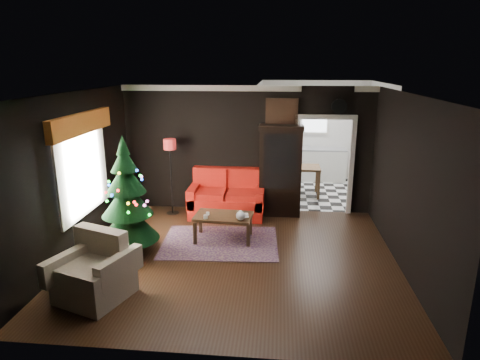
# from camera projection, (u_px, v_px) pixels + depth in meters

# --- Properties ---
(floor) EXTENTS (5.50, 5.50, 0.00)m
(floor) POSITION_uv_depth(u_px,v_px,m) (235.00, 258.00, 7.17)
(floor) COLOR black
(floor) RESTS_ON ground
(ceiling) EXTENTS (5.50, 5.50, 0.00)m
(ceiling) POSITION_uv_depth(u_px,v_px,m) (234.00, 94.00, 6.41)
(ceiling) COLOR white
(ceiling) RESTS_ON ground
(wall_back) EXTENTS (5.50, 0.00, 5.50)m
(wall_back) POSITION_uv_depth(u_px,v_px,m) (247.00, 150.00, 9.18)
(wall_back) COLOR black
(wall_back) RESTS_ON ground
(wall_front) EXTENTS (5.50, 0.00, 5.50)m
(wall_front) POSITION_uv_depth(u_px,v_px,m) (209.00, 244.00, 4.39)
(wall_front) COLOR black
(wall_front) RESTS_ON ground
(wall_left) EXTENTS (0.00, 5.50, 5.50)m
(wall_left) POSITION_uv_depth(u_px,v_px,m) (75.00, 176.00, 7.04)
(wall_left) COLOR black
(wall_left) RESTS_ON ground
(wall_right) EXTENTS (0.00, 5.50, 5.50)m
(wall_right) POSITION_uv_depth(u_px,v_px,m) (407.00, 185.00, 6.54)
(wall_right) COLOR black
(wall_right) RESTS_ON ground
(doorway) EXTENTS (1.10, 0.10, 2.10)m
(doorway) POSITION_uv_depth(u_px,v_px,m) (323.00, 167.00, 9.12)
(doorway) COLOR silver
(doorway) RESTS_ON ground
(left_window) EXTENTS (0.05, 1.60, 1.40)m
(left_window) POSITION_uv_depth(u_px,v_px,m) (82.00, 170.00, 7.22)
(left_window) COLOR white
(left_window) RESTS_ON wall_left
(valance) EXTENTS (0.12, 2.10, 0.35)m
(valance) POSITION_uv_depth(u_px,v_px,m) (82.00, 124.00, 6.99)
(valance) COLOR #924A17
(valance) RESTS_ON wall_left
(kitchen_floor) EXTENTS (3.00, 3.00, 0.00)m
(kitchen_floor) POSITION_uv_depth(u_px,v_px,m) (316.00, 192.00, 10.84)
(kitchen_floor) COLOR white
(kitchen_floor) RESTS_ON ground
(kitchen_window) EXTENTS (0.70, 0.06, 0.70)m
(kitchen_window) POSITION_uv_depth(u_px,v_px,m) (315.00, 120.00, 11.77)
(kitchen_window) COLOR white
(kitchen_window) RESTS_ON ground
(rug) EXTENTS (2.23, 1.68, 0.01)m
(rug) POSITION_uv_depth(u_px,v_px,m) (220.00, 242.00, 7.77)
(rug) COLOR #372131
(rug) RESTS_ON ground
(loveseat) EXTENTS (1.70, 0.90, 1.00)m
(loveseat) POSITION_uv_depth(u_px,v_px,m) (227.00, 194.00, 9.03)
(loveseat) COLOR maroon
(loveseat) RESTS_ON ground
(curio_cabinet) EXTENTS (0.90, 0.45, 1.90)m
(curio_cabinet) POSITION_uv_depth(u_px,v_px,m) (280.00, 173.00, 9.02)
(curio_cabinet) COLOR black
(curio_cabinet) RESTS_ON ground
(floor_lamp) EXTENTS (0.32, 0.32, 1.71)m
(floor_lamp) POSITION_uv_depth(u_px,v_px,m) (171.00, 177.00, 9.09)
(floor_lamp) COLOR black
(floor_lamp) RESTS_ON ground
(christmas_tree) EXTENTS (1.09, 1.09, 1.99)m
(christmas_tree) POSITION_uv_depth(u_px,v_px,m) (127.00, 196.00, 7.08)
(christmas_tree) COLOR black
(christmas_tree) RESTS_ON ground
(armchair) EXTENTS (1.17, 1.17, 0.93)m
(armchair) POSITION_uv_depth(u_px,v_px,m) (93.00, 268.00, 5.84)
(armchair) COLOR tan
(armchair) RESTS_ON ground
(coffee_table) EXTENTS (1.12, 0.72, 0.48)m
(coffee_table) POSITION_uv_depth(u_px,v_px,m) (224.00, 227.00, 7.85)
(coffee_table) COLOR #351E15
(coffee_table) RESTS_ON rug
(teapot) EXTENTS (0.24, 0.24, 0.18)m
(teapot) POSITION_uv_depth(u_px,v_px,m) (241.00, 216.00, 7.51)
(teapot) COLOR silver
(teapot) RESTS_ON coffee_table
(cup_a) EXTENTS (0.08, 0.08, 0.05)m
(cup_a) POSITION_uv_depth(u_px,v_px,m) (208.00, 213.00, 7.79)
(cup_a) COLOR white
(cup_a) RESTS_ON coffee_table
(cup_b) EXTENTS (0.11, 0.11, 0.07)m
(cup_b) POSITION_uv_depth(u_px,v_px,m) (206.00, 217.00, 7.61)
(cup_b) COLOR white
(cup_b) RESTS_ON coffee_table
(book) EXTENTS (0.17, 0.04, 0.23)m
(book) POSITION_uv_depth(u_px,v_px,m) (239.00, 210.00, 7.71)
(book) COLOR gray
(book) RESTS_ON coffee_table
(wall_clock) EXTENTS (0.32, 0.32, 0.06)m
(wall_clock) POSITION_uv_depth(u_px,v_px,m) (339.00, 106.00, 8.69)
(wall_clock) COLOR white
(wall_clock) RESTS_ON wall_back
(painting) EXTENTS (0.62, 0.05, 0.52)m
(painting) POSITION_uv_depth(u_px,v_px,m) (282.00, 112.00, 8.84)
(painting) COLOR tan
(painting) RESTS_ON wall_back
(kitchen_counter) EXTENTS (1.80, 0.60, 0.90)m
(kitchen_counter) POSITION_uv_depth(u_px,v_px,m) (313.00, 164.00, 11.87)
(kitchen_counter) COLOR silver
(kitchen_counter) RESTS_ON ground
(kitchen_table) EXTENTS (0.70, 0.70, 0.75)m
(kitchen_table) POSITION_uv_depth(u_px,v_px,m) (305.00, 181.00, 10.48)
(kitchen_table) COLOR brown
(kitchen_table) RESTS_ON ground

